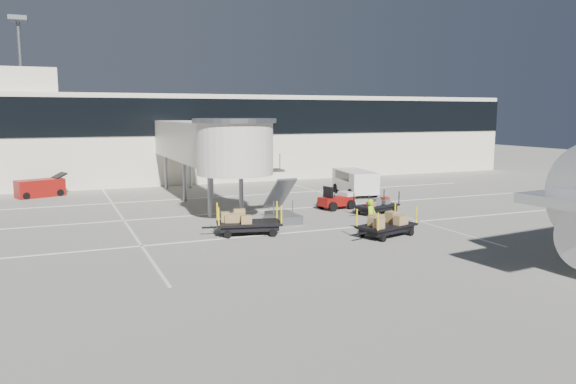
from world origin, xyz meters
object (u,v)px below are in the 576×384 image
object	(u,v)px
ground_worker	(371,216)
baggage_tug	(337,201)
suitcase_cart	(377,206)
belt_loader	(40,188)
box_cart_near	(387,225)
minivan	(354,180)
box_cart_far	(251,223)

from	to	relation	value
ground_worker	baggage_tug	bearing A→B (deg)	44.24
baggage_tug	suitcase_cart	xyz separation A→B (m)	(1.49, -2.56, -0.07)
baggage_tug	suitcase_cart	world-z (taller)	baggage_tug
suitcase_cart	belt_loader	size ratio (longest dim) A/B	0.93
box_cart_near	minivan	distance (m)	15.04
suitcase_cart	minivan	world-z (taller)	minivan
box_cart_near	box_cart_far	world-z (taller)	box_cart_far
box_cart_near	suitcase_cart	bearing A→B (deg)	46.17
baggage_tug	box_cart_far	xyz separation A→B (m)	(-7.90, -5.38, 0.06)
suitcase_cart	box_cart_near	distance (m)	6.58
suitcase_cart	box_cart_far	xyz separation A→B (m)	(-9.38, -2.83, 0.14)
baggage_tug	minivan	distance (m)	6.99
ground_worker	minivan	xyz separation A→B (m)	(6.34, 13.02, 0.22)
baggage_tug	ground_worker	size ratio (longest dim) A/B	1.37
suitcase_cart	baggage_tug	bearing A→B (deg)	105.27
suitcase_cart	minivan	size ratio (longest dim) A/B	0.68
baggage_tug	box_cart_near	bearing A→B (deg)	-110.94
suitcase_cart	box_cart_far	distance (m)	9.80
belt_loader	minivan	bearing A→B (deg)	-40.44
box_cart_near	ground_worker	xyz separation A→B (m)	(-0.49, 0.83, 0.35)
baggage_tug	ground_worker	world-z (taller)	ground_worker
ground_worker	belt_loader	size ratio (longest dim) A/B	0.48
ground_worker	minivan	size ratio (longest dim) A/B	0.35
box_cart_near	belt_loader	bearing A→B (deg)	110.32
box_cart_far	minivan	distance (m)	16.36
baggage_tug	minivan	world-z (taller)	minivan
baggage_tug	belt_loader	distance (m)	22.80
box_cart_near	minivan	world-z (taller)	minivan
suitcase_cart	minivan	distance (m)	8.51
baggage_tug	box_cart_far	size ratio (longest dim) A/B	0.60
minivan	box_cart_far	bearing A→B (deg)	-130.11
belt_loader	box_cart_far	bearing A→B (deg)	-81.88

